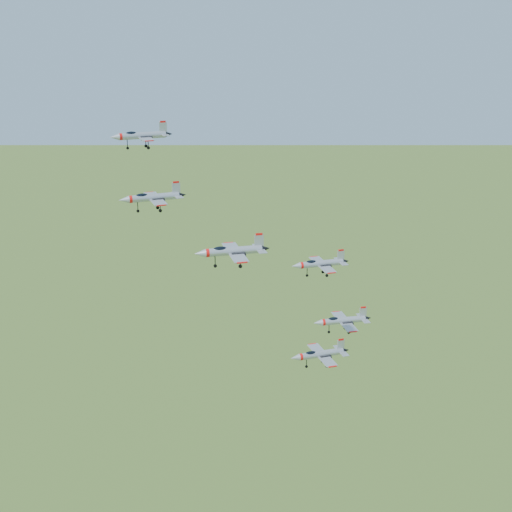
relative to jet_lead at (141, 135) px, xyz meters
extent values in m
cylinder|color=#9EA3AA|center=(0.33, 0.03, -0.03)|extent=(8.44, 1.91, 1.21)
cone|color=#9EA3AA|center=(-4.67, -0.39, -0.03)|extent=(1.77, 1.35, 1.21)
cone|color=black|center=(5.15, 0.43, -0.03)|extent=(1.38, 1.13, 1.03)
ellipsoid|color=black|center=(-1.71, -0.14, 0.43)|extent=(2.11, 1.04, 0.77)
cube|color=#9EA3AA|center=(0.74, -2.55, -0.26)|extent=(2.48, 4.26, 0.13)
cube|color=#9EA3AA|center=(0.30, 2.64, -0.26)|extent=(2.48, 4.26, 0.13)
cube|color=#9EA3AA|center=(4.13, 0.35, 1.23)|extent=(1.40, 0.23, 1.95)
cube|color=red|center=(4.13, 0.35, 2.25)|extent=(1.03, 0.22, 0.33)
cylinder|color=#9EA3AA|center=(0.88, -7.53, -9.62)|extent=(8.84, 1.91, 1.27)
cone|color=#9EA3AA|center=(-4.36, -7.92, -9.62)|extent=(1.84, 1.39, 1.27)
cone|color=black|center=(5.94, -7.16, -9.62)|extent=(1.44, 1.17, 1.08)
ellipsoid|color=black|center=(-1.25, -7.69, -9.14)|extent=(2.20, 1.07, 0.80)
cube|color=#9EA3AA|center=(1.28, -10.24, -9.87)|extent=(2.55, 4.44, 0.14)
cube|color=#9EA3AA|center=(0.88, -4.80, -9.87)|extent=(2.55, 4.44, 0.14)
cube|color=#9EA3AA|center=(4.87, -7.24, -8.31)|extent=(1.47, 0.22, 2.05)
cube|color=red|center=(4.87, -7.24, -7.23)|extent=(1.08, 0.21, 0.34)
cylinder|color=#9EA3AA|center=(9.37, -30.38, -12.95)|extent=(8.57, 1.51, 1.23)
cone|color=#9EA3AA|center=(4.25, -30.21, -12.95)|extent=(1.75, 1.29, 1.23)
cone|color=black|center=(14.30, -30.53, -12.95)|extent=(1.36, 1.09, 1.05)
ellipsoid|color=black|center=(7.29, -30.31, -12.48)|extent=(2.11, 0.95, 0.78)
cube|color=#9EA3AA|center=(9.48, -33.04, -13.19)|extent=(2.31, 4.24, 0.13)
cube|color=#9EA3AA|center=(9.65, -27.73, -13.19)|extent=(2.31, 4.24, 0.13)
cube|color=#9EA3AA|center=(13.26, -30.50, -11.67)|extent=(1.43, 0.16, 1.99)
cube|color=red|center=(13.26, -30.50, -10.62)|extent=(1.05, 0.17, 0.33)
cylinder|color=#9EA3AA|center=(32.17, -8.09, -24.60)|extent=(8.61, 1.28, 1.24)
cone|color=#9EA3AA|center=(27.00, -8.07, -24.60)|extent=(1.73, 1.25, 1.24)
cone|color=black|center=(37.14, -8.11, -24.60)|extent=(1.34, 1.06, 1.06)
ellipsoid|color=black|center=(30.06, -8.08, -24.14)|extent=(2.11, 0.90, 0.79)
cube|color=#9EA3AA|center=(32.35, -10.77, -24.84)|extent=(2.22, 4.22, 0.13)
cube|color=#9EA3AA|center=(32.37, -5.42, -24.84)|extent=(2.22, 4.22, 0.13)
cube|color=#9EA3AA|center=(36.09, -8.11, -23.31)|extent=(1.43, 0.12, 2.01)
cube|color=red|center=(36.09, -8.11, -22.26)|extent=(1.05, 0.14, 0.33)
cylinder|color=#9EA3AA|center=(33.07, -17.65, -32.50)|extent=(8.25, 1.61, 1.18)
cone|color=#9EA3AA|center=(28.15, -17.40, -32.50)|extent=(1.70, 1.27, 1.18)
cone|color=black|center=(37.80, -17.89, -32.50)|extent=(1.33, 1.07, 1.01)
ellipsoid|color=black|center=(31.07, -17.55, -32.05)|extent=(2.05, 0.95, 0.75)
cube|color=#9EA3AA|center=(33.12, -20.21, -32.72)|extent=(2.30, 4.11, 0.13)
cube|color=#9EA3AA|center=(33.38, -15.11, -32.72)|extent=(2.30, 4.11, 0.13)
cube|color=#9EA3AA|center=(36.80, -17.84, -31.27)|extent=(1.37, 0.18, 1.91)
cube|color=red|center=(36.80, -17.84, -30.26)|extent=(1.01, 0.18, 0.32)
cylinder|color=#9EA3AA|center=(32.05, -9.74, -42.94)|extent=(9.22, 1.64, 1.33)
cone|color=#9EA3AA|center=(26.54, -9.93, -42.94)|extent=(1.88, 1.39, 1.33)
cone|color=black|center=(37.35, -9.55, -42.94)|extent=(1.47, 1.18, 1.13)
ellipsoid|color=black|center=(29.81, -9.81, -42.44)|extent=(2.28, 1.03, 0.84)
cube|color=#9EA3AA|center=(32.35, -12.58, -43.19)|extent=(2.50, 4.57, 0.14)
cube|color=#9EA3AA|center=(32.15, -6.87, -43.19)|extent=(2.50, 4.57, 0.14)
cube|color=#9EA3AA|center=(36.23, -9.59, -41.56)|extent=(1.53, 0.18, 2.14)
cube|color=red|center=(36.23, -9.59, -40.44)|extent=(1.13, 0.18, 0.36)
camera|label=1|loc=(-14.94, -128.18, 20.26)|focal=50.00mm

